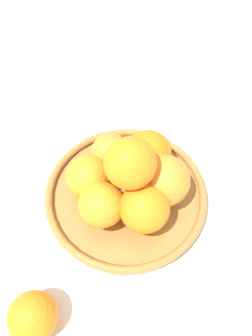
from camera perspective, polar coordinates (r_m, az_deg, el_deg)
name	(u,v)px	position (r m, az deg, el deg)	size (l,w,h in m)	color
ground_plane	(126,198)	(0.57, 0.00, -5.28)	(4.00, 4.00, 0.00)	silver
fruit_bowl	(126,194)	(0.56, 0.00, -4.62)	(0.27, 0.27, 0.03)	#A57238
orange_pile	(131,177)	(0.50, 0.92, -1.61)	(0.19, 0.18, 0.14)	orange
stray_orange	(33,316)	(0.49, -15.92, -23.59)	(0.07, 0.07, 0.07)	orange
napkin_folded	(144,81)	(0.75, 3.22, 14.93)	(0.14, 0.14, 0.01)	white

